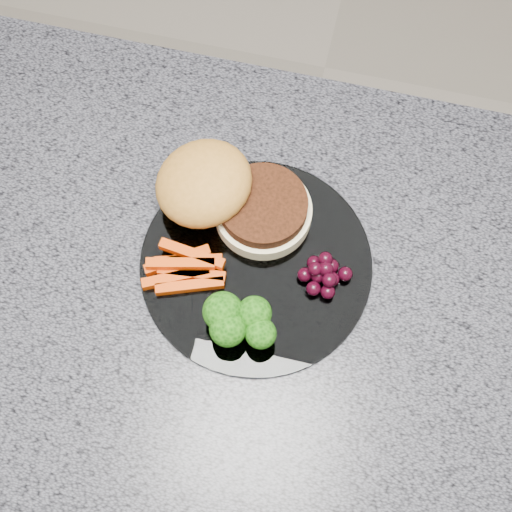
{
  "coord_description": "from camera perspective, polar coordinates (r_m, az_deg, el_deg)",
  "views": [
    {
      "loc": [
        0.1,
        -0.25,
        1.65
      ],
      "look_at": [
        0.03,
        0.03,
        0.93
      ],
      "focal_mm": 50.0,
      "sensor_mm": 36.0,
      "label": 1
    }
  ],
  "objects": [
    {
      "name": "grape_bunch",
      "position": [
        0.78,
        5.43,
        -1.46
      ],
      "size": [
        0.06,
        0.05,
        0.03
      ],
      "rotation": [
        0.0,
        0.0,
        -0.23
      ],
      "color": "black",
      "rests_on": "plate"
    },
    {
      "name": "broccoli",
      "position": [
        0.74,
        -1.5,
        -5.16
      ],
      "size": [
        0.08,
        0.06,
        0.05
      ],
      "rotation": [
        0.0,
        0.0,
        -0.01
      ],
      "color": "#629B38",
      "rests_on": "plate"
    },
    {
      "name": "plate",
      "position": [
        0.8,
        0.0,
        -0.62
      ],
      "size": [
        0.26,
        0.26,
        0.01
      ],
      "primitive_type": "cylinder",
      "color": "white",
      "rests_on": "countertop"
    },
    {
      "name": "carrot_sticks",
      "position": [
        0.79,
        -5.69,
        -0.96
      ],
      "size": [
        0.09,
        0.07,
        0.02
      ],
      "rotation": [
        0.0,
        0.0,
        -0.03
      ],
      "color": "#D23D03",
      "rests_on": "plate"
    },
    {
      "name": "room",
      "position": [
        0.4,
        -5.48,
        19.68
      ],
      "size": [
        4.02,
        4.02,
        2.7
      ],
      "color": "#A39989",
      "rests_on": "ground"
    },
    {
      "name": "countertop",
      "position": [
        0.81,
        -2.53,
        -3.03
      ],
      "size": [
        1.2,
        0.6,
        0.04
      ],
      "primitive_type": "cube",
      "color": "#51525C",
      "rests_on": "island_cabinet"
    },
    {
      "name": "island_cabinet",
      "position": [
        1.24,
        -1.67,
        -9.82
      ],
      "size": [
        1.2,
        0.6,
        0.86
      ],
      "primitive_type": "cube",
      "color": "brown",
      "rests_on": "ground"
    },
    {
      "name": "burger",
      "position": [
        0.8,
        -2.5,
        4.94
      ],
      "size": [
        0.18,
        0.12,
        0.06
      ],
      "rotation": [
        0.0,
        0.0,
        -0.02
      ],
      "color": "#F7E6AE",
      "rests_on": "plate"
    }
  ]
}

